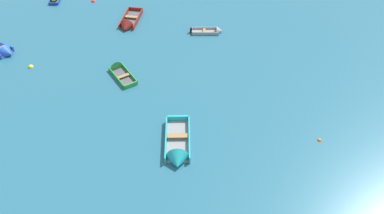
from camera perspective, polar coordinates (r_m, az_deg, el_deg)
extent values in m
cone|color=blue|center=(40.36, -23.06, 6.55)|extent=(1.25, 1.50, 1.28)
cube|color=gray|center=(29.62, -1.89, -4.50)|extent=(2.11, 3.99, 0.14)
cube|color=teal|center=(29.46, -0.35, -4.20)|extent=(0.78, 3.91, 0.56)
cube|color=teal|center=(29.49, -3.44, -4.23)|extent=(0.78, 3.91, 0.56)
cube|color=teal|center=(30.86, -1.87, -1.56)|extent=(1.55, 0.43, 0.56)
cone|color=teal|center=(28.06, -1.93, -7.22)|extent=(1.65, 1.15, 1.52)
cube|color=#937047|center=(29.53, -1.90, -3.78)|extent=(1.46, 0.65, 0.03)
cube|color=#4C4C51|center=(42.56, -8.01, 11.32)|extent=(1.35, 3.30, 0.11)
cube|color=maroon|center=(42.29, -7.13, 11.45)|extent=(0.15, 3.42, 0.42)
cube|color=maroon|center=(42.68, -8.94, 11.56)|extent=(0.15, 3.42, 0.42)
cube|color=maroon|center=(43.88, -7.41, 12.64)|extent=(1.35, 0.16, 0.42)
cone|color=maroon|center=(41.02, -8.73, 10.26)|extent=(1.33, 0.81, 1.32)
cube|color=#937047|center=(42.58, -7.98, 11.72)|extent=(1.23, 0.38, 0.03)
cube|color=gray|center=(40.35, 1.81, 9.85)|extent=(2.45, 1.17, 0.07)
cube|color=gray|center=(40.66, 1.80, 10.31)|extent=(2.43, 0.44, 0.30)
cube|color=gray|center=(39.93, 1.83, 9.65)|extent=(2.43, 0.44, 0.30)
cube|color=gray|center=(40.28, 0.04, 9.99)|extent=(0.22, 0.85, 0.30)
cone|color=gray|center=(40.35, 3.65, 9.98)|extent=(0.68, 0.91, 0.83)
cube|color=#937047|center=(40.26, 1.63, 10.05)|extent=(0.37, 0.81, 0.03)
cube|color=black|center=(40.22, -0.11, 10.11)|extent=(0.26, 0.25, 0.41)
cube|color=#4C4C51|center=(35.35, -9.08, 3.98)|extent=(2.64, 2.79, 0.08)
cube|color=#288C3D|center=(35.11, -9.94, 3.82)|extent=(1.98, 2.22, 0.34)
cube|color=#288C3D|center=(35.44, -8.28, 4.45)|extent=(1.98, 2.22, 0.34)
cube|color=#288C3D|center=(34.21, -8.05, 2.88)|extent=(0.91, 0.83, 0.34)
cone|color=#288C3D|center=(36.40, -10.14, 5.38)|extent=(1.26, 1.22, 1.09)
cube|color=#937047|center=(35.12, -9.01, 4.10)|extent=(0.96, 0.90, 0.03)
cube|color=navy|center=(46.77, -17.81, 12.82)|extent=(0.86, 0.24, 0.28)
sphere|color=red|center=(46.46, -12.86, 13.40)|extent=(0.43, 0.43, 0.43)
sphere|color=orange|center=(31.00, 16.45, -4.23)|extent=(0.28, 0.28, 0.28)
sphere|color=yellow|center=(38.39, -20.47, 4.95)|extent=(0.43, 0.43, 0.43)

